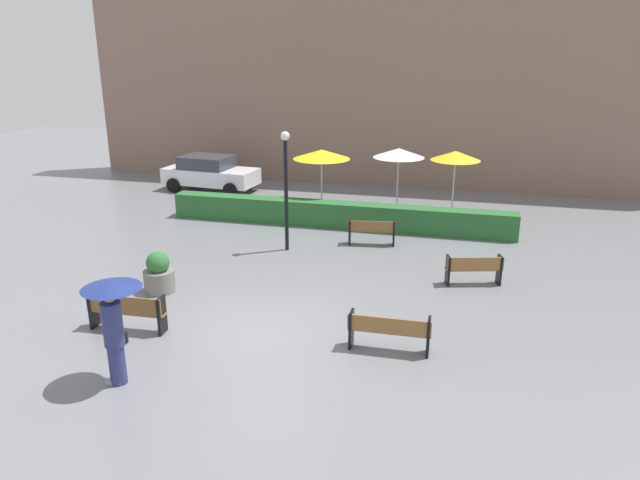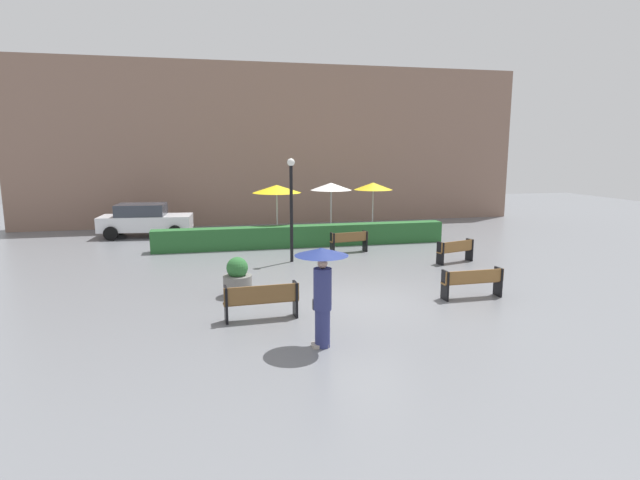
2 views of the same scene
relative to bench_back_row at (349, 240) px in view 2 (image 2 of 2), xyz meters
The scene contains 14 objects.
ground_plane 6.84m from the bench_back_row, 102.13° to the right, with size 60.00×60.00×0.00m, color slate.
bench_back_row is the anchor object (origin of this frame).
bench_near_left 8.73m from the bench_back_row, 120.32° to the right, with size 1.84×0.46×0.89m.
bench_near_right 7.17m from the bench_back_row, 77.44° to the right, with size 1.78×0.41×0.83m.
bench_far_right 4.26m from the bench_back_row, 39.42° to the right, with size 1.57×0.74×0.83m.
pedestrian_with_umbrella 10.13m from the bench_back_row, 109.44° to the right, with size 1.13×1.13×2.11m.
planter_pot 7.15m from the bench_back_row, 132.47° to the right, with size 0.81×0.81×1.13m.
lamp_post 3.36m from the bench_back_row, 155.47° to the right, with size 0.28×0.28×3.80m.
patio_umbrella_yellow 4.37m from the bench_back_row, 128.92° to the left, with size 2.15×2.15×2.57m.
patio_umbrella_white 4.58m from the bench_back_row, 86.03° to the left, with size 1.97×1.97×2.55m.
patio_umbrella_yellow_far 5.22m from the bench_back_row, 60.29° to the left, with size 1.87×1.87×2.53m.
hedge_strip 2.32m from the bench_back_row, 131.72° to the left, with size 12.55×0.70×0.91m, color #28602D.
building_facade 10.20m from the bench_back_row, 98.73° to the left, with size 28.00×1.20×8.70m, color #846656.
parked_car 10.28m from the bench_back_row, 145.04° to the left, with size 4.34×2.28×1.57m.
Camera 2 is at (-4.28, -12.93, 4.12)m, focal length 28.82 mm.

